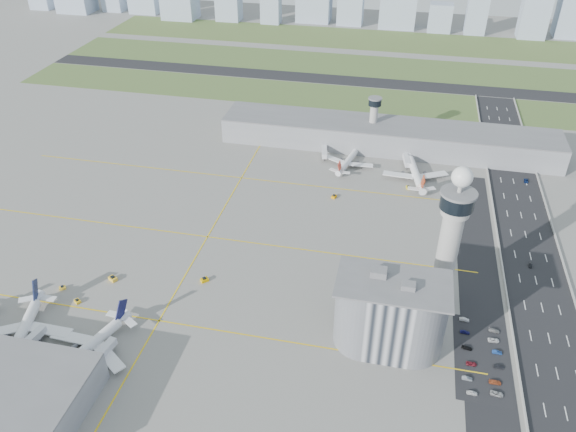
% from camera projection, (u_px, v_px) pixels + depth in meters
% --- Properties ---
extents(ground, '(1000.00, 1000.00, 0.00)m').
position_uv_depth(ground, '(271.00, 287.00, 247.48)').
color(ground, gray).
extents(grass_strip_0, '(480.00, 50.00, 0.08)m').
position_uv_depth(grass_strip_0, '(315.00, 95.00, 433.45)').
color(grass_strip_0, '#536D34').
rests_on(grass_strip_0, ground).
extents(grass_strip_1, '(480.00, 60.00, 0.08)m').
position_uv_depth(grass_strip_1, '(330.00, 64.00, 494.26)').
color(grass_strip_1, '#4E6931').
rests_on(grass_strip_1, ground).
extents(grass_strip_2, '(480.00, 70.00, 0.08)m').
position_uv_depth(grass_strip_2, '(343.00, 38.00, 559.13)').
color(grass_strip_2, '#526831').
rests_on(grass_strip_2, ground).
extents(runway, '(480.00, 22.00, 0.10)m').
position_uv_depth(runway, '(323.00, 79.00, 463.44)').
color(runway, black).
rests_on(runway, ground).
extents(highway, '(28.00, 500.00, 0.10)m').
position_uv_depth(highway, '(547.00, 328.00, 226.98)').
color(highway, black).
rests_on(highway, ground).
extents(barrier_left, '(0.60, 500.00, 1.20)m').
position_uv_depth(barrier_left, '(511.00, 321.00, 229.16)').
color(barrier_left, '#9E9E99').
rests_on(barrier_left, ground).
extents(landside_road, '(18.00, 260.00, 0.08)m').
position_uv_depth(landside_road, '(484.00, 336.00, 223.33)').
color(landside_road, black).
rests_on(landside_road, ground).
extents(parking_lot, '(20.00, 44.00, 0.10)m').
position_uv_depth(parking_lot, '(481.00, 357.00, 213.95)').
color(parking_lot, black).
rests_on(parking_lot, ground).
extents(taxiway_line_h_0, '(260.00, 0.60, 0.01)m').
position_uv_depth(taxiway_line_h_0, '(159.00, 321.00, 230.27)').
color(taxiway_line_h_0, yellow).
rests_on(taxiway_line_h_0, ground).
extents(taxiway_line_h_1, '(260.00, 0.60, 0.01)m').
position_uv_depth(taxiway_line_h_1, '(207.00, 237.00, 278.92)').
color(taxiway_line_h_1, yellow).
rests_on(taxiway_line_h_1, ground).
extents(taxiway_line_h_2, '(260.00, 0.60, 0.01)m').
position_uv_depth(taxiway_line_h_2, '(241.00, 178.00, 327.57)').
color(taxiway_line_h_2, yellow).
rests_on(taxiway_line_h_2, ground).
extents(taxiway_line_v, '(0.60, 260.00, 0.01)m').
position_uv_depth(taxiway_line_v, '(207.00, 237.00, 278.92)').
color(taxiway_line_v, yellow).
rests_on(taxiway_line_v, ground).
extents(control_tower, '(14.00, 14.00, 64.50)m').
position_uv_depth(control_tower, '(451.00, 233.00, 221.61)').
color(control_tower, '#ADAAA5').
rests_on(control_tower, ground).
extents(secondary_tower, '(8.60, 8.60, 31.90)m').
position_uv_depth(secondary_tower, '(374.00, 117.00, 353.28)').
color(secondary_tower, '#ADAAA5').
rests_on(secondary_tower, ground).
extents(admin_building, '(42.00, 24.00, 33.50)m').
position_uv_depth(admin_building, '(390.00, 314.00, 211.85)').
color(admin_building, '#B2B2B7').
rests_on(admin_building, ground).
extents(terminal_pier, '(210.00, 32.00, 15.80)m').
position_uv_depth(terminal_pier, '(388.00, 136.00, 355.95)').
color(terminal_pier, gray).
rests_on(terminal_pier, ground).
extents(airplane_near_b, '(49.26, 54.04, 12.73)m').
position_uv_depth(airplane_near_b, '(20.00, 328.00, 218.09)').
color(airplane_near_b, white).
rests_on(airplane_near_b, ground).
extents(airplane_near_c, '(49.38, 53.52, 12.29)m').
position_uv_depth(airplane_near_c, '(85.00, 344.00, 211.48)').
color(airplane_near_c, white).
rests_on(airplane_near_c, ground).
extents(airplane_far_a, '(38.68, 42.95, 10.40)m').
position_uv_depth(airplane_far_a, '(349.00, 157.00, 338.18)').
color(airplane_far_a, white).
rests_on(airplane_far_a, ground).
extents(airplane_far_b, '(46.58, 51.75, 12.54)m').
position_uv_depth(airplane_far_b, '(416.00, 168.00, 324.26)').
color(airplane_far_b, white).
rests_on(airplane_far_b, ground).
extents(jet_bridge_near_1, '(5.39, 14.31, 5.70)m').
position_uv_depth(jet_bridge_near_1, '(18.00, 355.00, 211.21)').
color(jet_bridge_near_1, silver).
rests_on(jet_bridge_near_1, ground).
extents(jet_bridge_near_2, '(5.39, 14.31, 5.70)m').
position_uv_depth(jet_bridge_near_2, '(91.00, 368.00, 205.87)').
color(jet_bridge_near_2, silver).
rests_on(jet_bridge_near_2, ground).
extents(jet_bridge_far_0, '(5.39, 14.31, 5.70)m').
position_uv_depth(jet_bridge_far_0, '(324.00, 148.00, 352.56)').
color(jet_bridge_far_0, silver).
rests_on(jet_bridge_far_0, ground).
extents(jet_bridge_far_1, '(5.39, 14.31, 5.70)m').
position_uv_depth(jet_bridge_far_1, '(405.00, 156.00, 343.66)').
color(jet_bridge_far_1, silver).
rests_on(jet_bridge_far_1, ground).
extents(tug_0, '(3.32, 3.10, 1.59)m').
position_uv_depth(tug_0, '(62.00, 288.00, 246.17)').
color(tug_0, yellow).
rests_on(tug_0, ground).
extents(tug_1, '(3.45, 3.19, 1.65)m').
position_uv_depth(tug_1, '(77.00, 301.00, 238.95)').
color(tug_1, yellow).
rests_on(tug_1, ground).
extents(tug_2, '(4.44, 3.96, 2.14)m').
position_uv_depth(tug_2, '(113.00, 278.00, 250.95)').
color(tug_2, yellow).
rests_on(tug_2, ground).
extents(tug_3, '(4.02, 4.01, 1.96)m').
position_uv_depth(tug_3, '(204.00, 279.00, 250.39)').
color(tug_3, '#EFB000').
rests_on(tug_3, ground).
extents(tug_4, '(2.99, 3.57, 1.77)m').
position_uv_depth(tug_4, '(334.00, 196.00, 309.01)').
color(tug_4, orange).
rests_on(tug_4, ground).
extents(tug_5, '(2.71, 3.36, 1.71)m').
position_uv_depth(tug_5, '(408.00, 187.00, 317.07)').
color(tug_5, yellow).
rests_on(tug_5, ground).
extents(car_lot_0, '(3.89, 1.67, 1.31)m').
position_uv_depth(car_lot_0, '(472.00, 393.00, 199.49)').
color(car_lot_0, silver).
rests_on(car_lot_0, ground).
extents(car_lot_1, '(3.80, 1.45, 1.24)m').
position_uv_depth(car_lot_1, '(467.00, 378.00, 204.85)').
color(car_lot_1, slate).
rests_on(car_lot_1, ground).
extents(car_lot_2, '(3.91, 1.81, 1.09)m').
position_uv_depth(car_lot_2, '(471.00, 364.00, 210.70)').
color(car_lot_2, maroon).
rests_on(car_lot_2, ground).
extents(car_lot_3, '(4.22, 2.11, 1.18)m').
position_uv_depth(car_lot_3, '(467.00, 348.00, 217.25)').
color(car_lot_3, black).
rests_on(car_lot_3, ground).
extents(car_lot_4, '(3.85, 1.82, 1.27)m').
position_uv_depth(car_lot_4, '(465.00, 332.00, 224.15)').
color(car_lot_4, navy).
rests_on(car_lot_4, ground).
extents(car_lot_5, '(4.03, 1.62, 1.30)m').
position_uv_depth(car_lot_5, '(464.00, 319.00, 229.97)').
color(car_lot_5, silver).
rests_on(car_lot_5, ground).
extents(car_lot_6, '(4.85, 2.72, 1.28)m').
position_uv_depth(car_lot_6, '(497.00, 394.00, 199.15)').
color(car_lot_6, '#A8A8A8').
rests_on(car_lot_6, ground).
extents(car_lot_7, '(4.46, 1.95, 1.28)m').
position_uv_depth(car_lot_7, '(495.00, 382.00, 203.45)').
color(car_lot_7, '#AA4A24').
rests_on(car_lot_7, ground).
extents(car_lot_8, '(3.76, 1.64, 1.26)m').
position_uv_depth(car_lot_8, '(499.00, 366.00, 209.48)').
color(car_lot_8, '#282A30').
rests_on(car_lot_8, ground).
extents(car_lot_9, '(3.69, 1.35, 1.21)m').
position_uv_depth(car_lot_9, '(497.00, 352.00, 215.36)').
color(car_lot_9, navy).
rests_on(car_lot_9, ground).
extents(car_lot_10, '(4.50, 2.32, 1.21)m').
position_uv_depth(car_lot_10, '(493.00, 340.00, 220.54)').
color(car_lot_10, white).
rests_on(car_lot_10, ground).
extents(car_lot_11, '(4.59, 2.46, 1.27)m').
position_uv_depth(car_lot_11, '(494.00, 330.00, 224.83)').
color(car_lot_11, gray).
rests_on(car_lot_11, ground).
extents(car_hw_1, '(1.88, 3.87, 1.22)m').
position_uv_depth(car_hw_1, '(531.00, 265.00, 259.43)').
color(car_hw_1, black).
rests_on(car_hw_1, ground).
extents(car_hw_2, '(2.57, 4.84, 1.29)m').
position_uv_depth(car_hw_2, '(526.00, 181.00, 323.58)').
color(car_hw_2, navy).
rests_on(car_hw_2, ground).
extents(car_hw_4, '(1.44, 3.37, 1.14)m').
position_uv_depth(car_hw_4, '(492.00, 135.00, 373.41)').
color(car_hw_4, slate).
rests_on(car_hw_4, ground).
extents(skyline_bldg_6, '(20.04, 16.03, 45.20)m').
position_uv_depth(skyline_bldg_6, '(271.00, 1.00, 592.00)').
color(skyline_bldg_6, '#9EADC1').
rests_on(skyline_bldg_6, ground).
extents(skyline_bldg_10, '(23.01, 18.41, 27.75)m').
position_uv_depth(skyline_bldg_10, '(440.00, 18.00, 570.23)').
color(skyline_bldg_10, '#9EADC1').
rests_on(skyline_bldg_10, ground).
extents(skyline_bldg_11, '(20.22, 16.18, 38.97)m').
position_uv_depth(skyline_bldg_11, '(477.00, 14.00, 560.59)').
color(skyline_bldg_11, '#9EADC1').
rests_on(skyline_bldg_11, ground).
extents(skyline_bldg_12, '(26.14, 20.92, 46.89)m').
position_uv_depth(skyline_bldg_12, '(535.00, 13.00, 547.12)').
color(skyline_bldg_12, '#9EADC1').
rests_on(skyline_bldg_12, ground).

